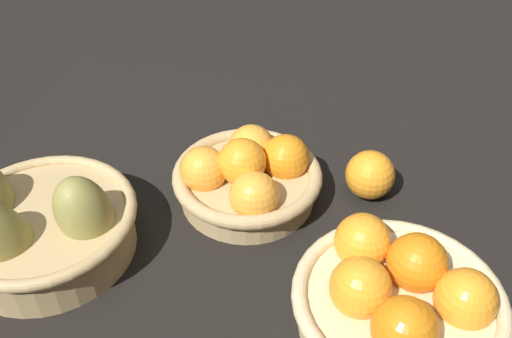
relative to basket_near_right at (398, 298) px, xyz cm
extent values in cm
cube|color=black|center=(-22.76, 16.95, -5.53)|extent=(84.00, 72.00, 3.00)
cylinder|color=#D3BC8C|center=(0.03, -0.29, -1.80)|extent=(22.66, 22.66, 4.45)
torus|color=#D3BC8C|center=(0.03, -0.29, 0.42)|extent=(24.49, 24.49, 1.83)
sphere|color=orange|center=(-4.69, 6.22, 1.84)|extent=(7.02, 7.02, 7.02)
sphere|color=orange|center=(-4.50, -1.23, 2.26)|extent=(7.02, 7.02, 7.02)
sphere|color=orange|center=(1.62, 3.54, 2.51)|extent=(7.02, 7.02, 7.02)
sphere|color=orange|center=(6.99, 0.12, 1.58)|extent=(7.02, 7.02, 7.02)
sphere|color=orange|center=(0.33, -5.84, 2.38)|extent=(7.02, 7.02, 7.02)
cylinder|color=tan|center=(-21.65, 17.47, -1.90)|extent=(19.47, 19.47, 4.26)
torus|color=tan|center=(-21.65, 17.47, 0.23)|extent=(21.53, 21.53, 2.06)
sphere|color=orange|center=(-22.25, 16.67, 2.90)|extent=(6.82, 6.82, 6.82)
sphere|color=#F49E33|center=(-22.09, 22.18, 1.62)|extent=(6.82, 6.82, 6.82)
sphere|color=#F49E33|center=(-19.45, 12.00, 1.36)|extent=(6.82, 6.82, 6.82)
sphere|color=#F49E33|center=(-27.51, 15.57, 1.66)|extent=(6.82, 6.82, 6.82)
sphere|color=orange|center=(-16.66, 20.51, 1.86)|extent=(6.82, 6.82, 6.82)
cylinder|color=tan|center=(-45.00, 1.90, -1.03)|extent=(22.57, 22.57, 5.99)
torus|color=tan|center=(-45.00, 1.90, 1.96)|extent=(24.20, 24.20, 1.63)
ellipsoid|color=olive|center=(-38.95, 2.31, 3.41)|extent=(9.69, 7.74, 11.83)
sphere|color=orange|center=(-4.43, 22.00, -0.43)|extent=(7.19, 7.19, 7.19)
camera|label=1|loc=(-7.34, -42.84, 52.04)|focal=39.62mm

